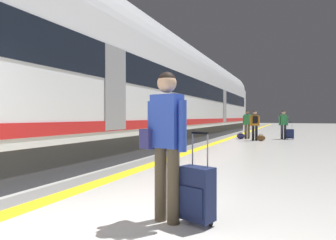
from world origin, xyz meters
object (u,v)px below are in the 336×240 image
(high_speed_train, at_px, (157,87))
(traveller_foreground, at_px, (166,135))
(duffel_bag_far, at_px, (261,138))
(passenger_near, at_px, (247,122))
(suitcase_mid, at_px, (290,134))
(duffel_bag_near, at_px, (241,136))
(rolling_suitcase_foreground, at_px, (197,193))
(passenger_far, at_px, (255,123))
(passenger_mid, at_px, (283,122))

(high_speed_train, bearing_deg, traveller_foreground, -64.55)
(traveller_foreground, distance_m, duffel_bag_far, 12.56)
(high_speed_train, bearing_deg, duffel_bag_far, 45.46)
(passenger_near, bearing_deg, suitcase_mid, 5.91)
(suitcase_mid, bearing_deg, passenger_near, -174.09)
(traveller_foreground, xyz_separation_m, duffel_bag_near, (-1.29, 13.61, -0.85))
(rolling_suitcase_foreground, distance_m, passenger_near, 13.89)
(passenger_far, bearing_deg, passenger_mid, 49.00)
(traveller_foreground, bearing_deg, suitcase_mid, 84.99)
(passenger_mid, relative_size, suitcase_mid, 1.66)
(passenger_mid, distance_m, passenger_far, 2.04)
(traveller_foreground, distance_m, suitcase_mid, 14.15)
(high_speed_train, bearing_deg, rolling_suitcase_foreground, -62.47)
(high_speed_train, bearing_deg, suitcase_mid, 46.45)
(passenger_mid, distance_m, duffel_bag_far, 2.11)
(passenger_mid, bearing_deg, passenger_near, -169.14)
(passenger_mid, relative_size, duffel_bag_far, 3.58)
(rolling_suitcase_foreground, xyz_separation_m, duffel_bag_near, (-1.65, 13.57, -0.20))
(traveller_foreground, bearing_deg, duffel_bag_far, 90.49)
(rolling_suitcase_foreground, bearing_deg, duffel_bag_far, 92.17)
(rolling_suitcase_foreground, bearing_deg, high_speed_train, 117.53)
(suitcase_mid, xyz_separation_m, duffel_bag_far, (-1.34, -1.55, -0.16))
(high_speed_train, xyz_separation_m, suitcase_mid, (5.29, 5.56, -2.20))
(passenger_near, height_order, duffel_bag_near, passenger_near)
(suitcase_mid, height_order, duffel_bag_far, suitcase_mid)
(suitcase_mid, relative_size, duffel_bag_far, 2.15)
(passenger_far, bearing_deg, rolling_suitcase_foreground, -86.43)
(duffel_bag_far, bearing_deg, traveller_foreground, -89.51)
(duffel_bag_far, bearing_deg, duffel_bag_near, 137.40)
(rolling_suitcase_foreground, distance_m, passenger_far, 12.67)
(rolling_suitcase_foreground, relative_size, duffel_bag_near, 2.37)
(duffel_bag_near, xyz_separation_m, duffel_bag_far, (1.18, -1.08, 0.00))
(high_speed_train, distance_m, suitcase_mid, 7.98)
(rolling_suitcase_foreground, relative_size, passenger_near, 0.65)
(passenger_near, bearing_deg, high_speed_train, -120.06)
(duffel_bag_near, bearing_deg, high_speed_train, -118.50)
(passenger_mid, height_order, duffel_bag_far, passenger_mid)
(passenger_near, bearing_deg, traveller_foreground, -86.01)
(suitcase_mid, height_order, passenger_far, passenger_far)
(duffel_bag_near, xyz_separation_m, passenger_far, (0.86, -0.94, 0.77))
(duffel_bag_far, bearing_deg, suitcase_mid, 49.15)
(duffel_bag_near, height_order, duffel_bag_far, same)
(high_speed_train, height_order, suitcase_mid, high_speed_train)
(passenger_near, relative_size, passenger_mid, 1.01)
(passenger_far, height_order, duffel_bag_far, passenger_far)
(high_speed_train, height_order, passenger_far, high_speed_train)
(duffel_bag_near, distance_m, duffel_bag_far, 1.60)
(passenger_near, relative_size, duffel_bag_near, 3.63)
(passenger_near, bearing_deg, passenger_mid, 10.86)
(rolling_suitcase_foreground, distance_m, passenger_mid, 14.19)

